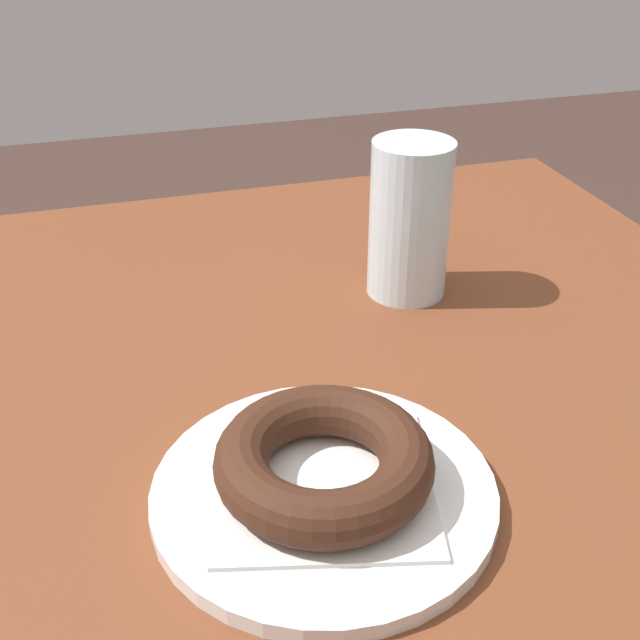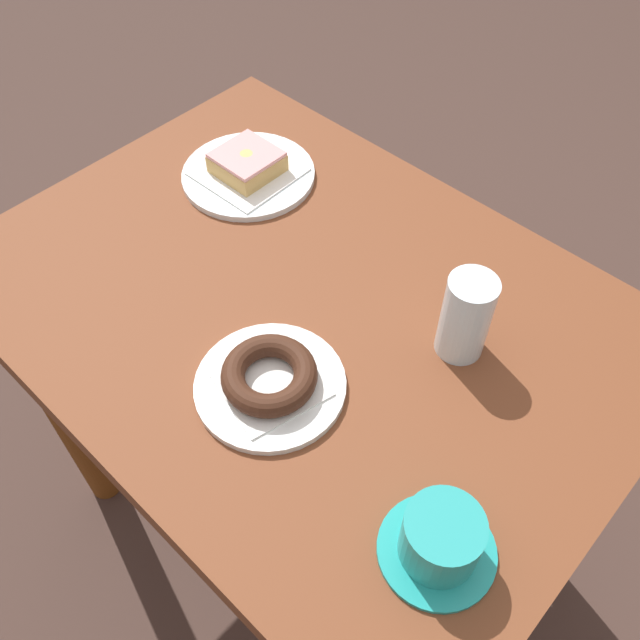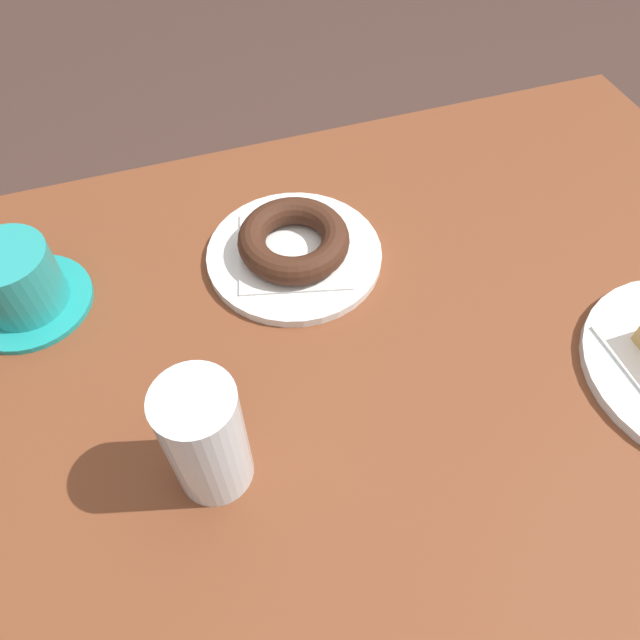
# 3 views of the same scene
# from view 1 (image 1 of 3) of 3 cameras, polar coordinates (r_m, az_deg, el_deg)

# --- Properties ---
(table) EXTENTS (0.95, 0.69, 0.76)m
(table) POSITION_cam_1_polar(r_m,az_deg,el_deg) (0.65, -9.55, -14.60)
(table) COLOR brown
(table) RESTS_ON ground_plane
(plate_chocolate_ring) EXTENTS (0.20, 0.20, 0.01)m
(plate_chocolate_ring) POSITION_cam_1_polar(r_m,az_deg,el_deg) (0.47, 0.27, -12.04)
(plate_chocolate_ring) COLOR white
(plate_chocolate_ring) RESTS_ON table
(napkin_chocolate_ring) EXTENTS (0.15, 0.15, 0.00)m
(napkin_chocolate_ring) POSITION_cam_1_polar(r_m,az_deg,el_deg) (0.46, 0.28, -11.43)
(napkin_chocolate_ring) COLOR white
(napkin_chocolate_ring) RESTS_ON plate_chocolate_ring
(donut_chocolate_ring) EXTENTS (0.12, 0.12, 0.03)m
(donut_chocolate_ring) POSITION_cam_1_polar(r_m,az_deg,el_deg) (0.45, 0.28, -9.84)
(donut_chocolate_ring) COLOR #3B1F13
(donut_chocolate_ring) RESTS_ON napkin_chocolate_ring
(water_glass) EXTENTS (0.06, 0.06, 0.13)m
(water_glass) POSITION_cam_1_polar(r_m,az_deg,el_deg) (0.65, 6.32, 7.03)
(water_glass) COLOR silver
(water_glass) RESTS_ON table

